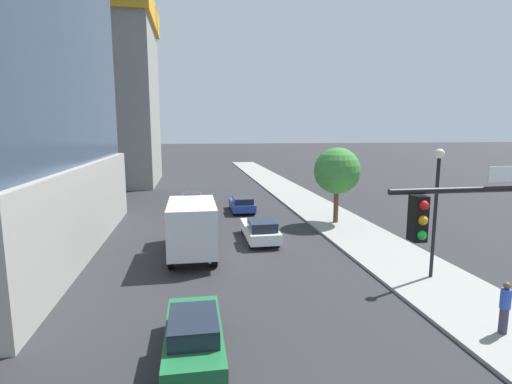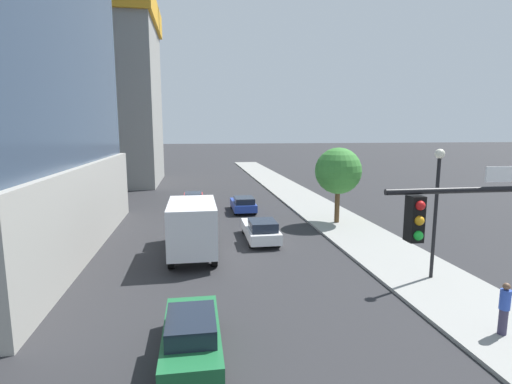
{
  "view_description": "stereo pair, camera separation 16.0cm",
  "coord_description": "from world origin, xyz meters",
  "views": [
    {
      "loc": [
        -1.92,
        -2.96,
        6.95
      ],
      "look_at": [
        1.27,
        16.41,
        3.83
      ],
      "focal_mm": 27.46,
      "sensor_mm": 36.0,
      "label": 1
    },
    {
      "loc": [
        -1.76,
        -2.98,
        6.95
      ],
      "look_at": [
        1.27,
        16.41,
        3.83
      ],
      "focal_mm": 27.46,
      "sensor_mm": 36.0,
      "label": 2
    }
  ],
  "objects": [
    {
      "name": "sidewalk",
      "position": [
        8.84,
        20.0,
        0.07
      ],
      "size": [
        4.57,
        120.0,
        0.15
      ],
      "primitive_type": "cube",
      "color": "gray",
      "rests_on": "ground"
    },
    {
      "name": "construction_building",
      "position": [
        -12.77,
        50.6,
        12.8
      ],
      "size": [
        20.66,
        15.2,
        31.18
      ],
      "color": "gray",
      "rests_on": "ground"
    },
    {
      "name": "traffic_light_pole",
      "position": [
        5.32,
        4.97,
        4.24
      ],
      "size": [
        4.69,
        0.48,
        6.04
      ],
      "color": "black",
      "rests_on": "sidewalk"
    },
    {
      "name": "street_lamp",
      "position": [
        9.01,
        12.98,
        4.05
      ],
      "size": [
        0.44,
        0.44,
        5.97
      ],
      "color": "black",
      "rests_on": "sidewalk"
    },
    {
      "name": "street_tree",
      "position": [
        8.57,
        24.2,
        3.98
      ],
      "size": [
        3.4,
        3.4,
        5.55
      ],
      "color": "brown",
      "rests_on": "sidewalk"
    },
    {
      "name": "car_red",
      "position": [
        -1.99,
        32.69,
        0.72
      ],
      "size": [
        1.77,
        4.73,
        1.41
      ],
      "color": "red",
      "rests_on": "ground"
    },
    {
      "name": "car_white",
      "position": [
        2.24,
        20.69,
        0.72
      ],
      "size": [
        1.88,
        4.79,
        1.47
      ],
      "color": "silver",
      "rests_on": "ground"
    },
    {
      "name": "car_green",
      "position": [
        -1.99,
        8.23,
        0.77
      ],
      "size": [
        1.72,
        4.49,
        1.54
      ],
      "color": "#1E6638",
      "rests_on": "ground"
    },
    {
      "name": "car_blue",
      "position": [
        2.24,
        29.71,
        0.69
      ],
      "size": [
        1.87,
        4.25,
        1.36
      ],
      "color": "#233D9E",
      "rests_on": "ground"
    },
    {
      "name": "box_truck",
      "position": [
        -1.99,
        18.48,
        1.79
      ],
      "size": [
        2.48,
        6.72,
        3.15
      ],
      "color": "silver",
      "rests_on": "ground"
    },
    {
      "name": "pedestrian_blue_shirt",
      "position": [
        8.33,
        7.86,
        1.08
      ],
      "size": [
        0.34,
        0.34,
        1.81
      ],
      "color": "#38334C",
      "rests_on": "sidewalk"
    }
  ]
}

